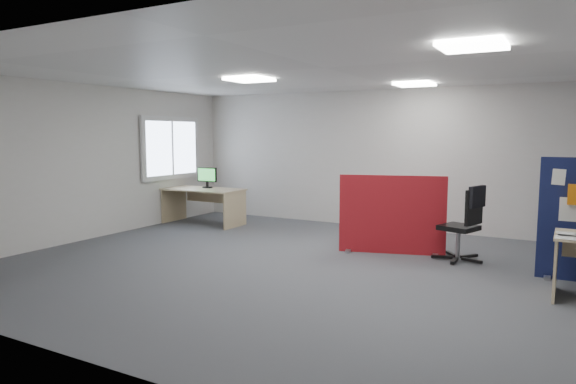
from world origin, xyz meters
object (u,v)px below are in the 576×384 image
at_px(red_divider, 392,215).
at_px(office_chair, 466,219).
at_px(monitor_second, 207,177).
at_px(second_desk, 204,197).

distance_m(red_divider, office_chair, 1.10).
distance_m(red_divider, monitor_second, 4.32).
bearing_deg(office_chair, second_desk, -169.00).
relative_size(red_divider, monitor_second, 3.37).
height_order(monitor_second, office_chair, monitor_second).
xyz_separation_m(second_desk, monitor_second, (-0.03, 0.14, 0.41)).
relative_size(second_desk, office_chair, 1.49).
bearing_deg(red_divider, monitor_second, 152.40).
relative_size(monitor_second, office_chair, 0.42).
xyz_separation_m(second_desk, office_chair, (5.28, -0.70, 0.07)).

